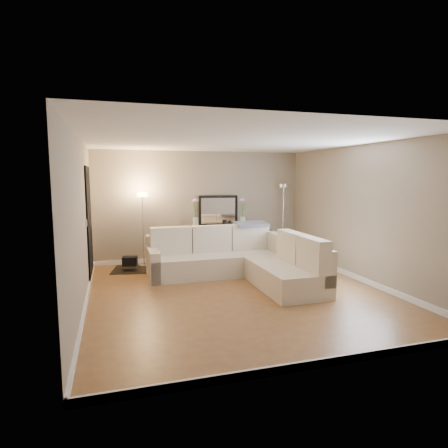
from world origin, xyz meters
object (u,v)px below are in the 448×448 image
object	(u,v)px
sectional_sofa	(240,260)
console_table	(216,242)
floor_lamp_unlit	(283,205)
floor_lamp_lit	(143,215)

from	to	relation	value
sectional_sofa	console_table	world-z (taller)	sectional_sofa
sectional_sofa	console_table	bearing A→B (deg)	92.05
console_table	floor_lamp_unlit	bearing A→B (deg)	2.57
console_table	floor_lamp_unlit	distance (m)	1.96
console_table	floor_lamp_lit	bearing A→B (deg)	-178.31
sectional_sofa	floor_lamp_unlit	distance (m)	2.57
floor_lamp_lit	floor_lamp_unlit	size ratio (longest dim) A/B	0.90
floor_lamp_unlit	floor_lamp_lit	bearing A→B (deg)	-177.86
sectional_sofa	floor_lamp_unlit	size ratio (longest dim) A/B	1.53
floor_lamp_lit	floor_lamp_unlit	distance (m)	3.47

